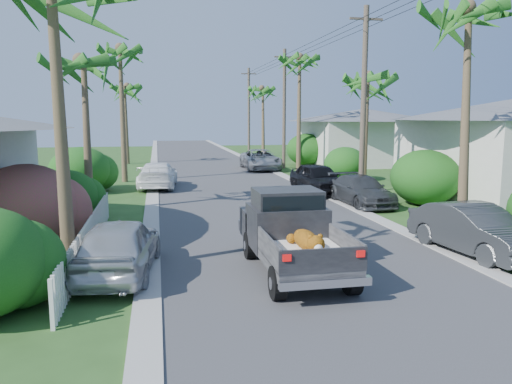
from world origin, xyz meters
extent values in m
plane|color=#294C1C|center=(0.00, 0.00, 0.00)|extent=(120.00, 120.00, 0.00)
cube|color=#38383A|center=(0.00, 25.00, 0.01)|extent=(8.00, 100.00, 0.02)
cube|color=#A5A39E|center=(-4.30, 25.00, 0.03)|extent=(0.60, 100.00, 0.06)
cube|color=#A5A39E|center=(4.30, 25.00, 0.03)|extent=(0.60, 100.00, 0.06)
cylinder|color=black|center=(-1.52, 0.73, 0.38)|extent=(0.28, 0.76, 0.76)
cylinder|color=black|center=(0.18, 0.73, 0.38)|extent=(0.28, 0.76, 0.76)
cylinder|color=black|center=(-1.52, 3.98, 0.38)|extent=(0.28, 0.76, 0.76)
cylinder|color=black|center=(0.18, 3.98, 0.38)|extent=(0.28, 0.76, 0.76)
cube|color=slate|center=(-0.67, 1.38, 0.62)|extent=(1.90, 2.40, 0.24)
cube|color=slate|center=(-1.59, 1.38, 1.00)|extent=(0.06, 2.40, 0.55)
cube|color=slate|center=(0.25, 1.38, 1.00)|extent=(0.06, 2.40, 0.55)
cube|color=black|center=(-0.67, 0.21, 0.98)|extent=(1.92, 0.08, 0.52)
cube|color=silver|center=(-0.67, 0.05, 0.55)|extent=(1.98, 0.18, 0.18)
cube|color=red|center=(-1.47, 0.16, 1.10)|extent=(0.18, 0.05, 0.14)
cube|color=red|center=(0.13, 0.16, 1.10)|extent=(0.18, 0.05, 0.14)
cube|color=black|center=(-0.67, 3.23, 1.05)|extent=(1.94, 1.65, 1.10)
cube|color=black|center=(-0.67, 3.23, 1.78)|extent=(1.70, 1.35, 0.55)
cube|color=black|center=(-0.67, 2.56, 1.75)|extent=(1.60, 0.05, 0.45)
cube|color=black|center=(-0.67, 4.48, 0.90)|extent=(1.94, 1.20, 0.80)
cube|color=white|center=(-0.67, 1.38, 0.82)|extent=(1.70, 2.10, 0.16)
ellipsoid|color=orange|center=(-0.67, 1.48, 1.12)|extent=(0.48, 1.25, 0.43)
sphere|color=orange|center=(-0.67, 0.73, 1.20)|extent=(0.40, 0.40, 0.40)
ellipsoid|color=white|center=(-0.67, 1.48, 1.02)|extent=(0.32, 0.86, 0.18)
imported|color=#2F3234|center=(4.90, 3.15, 0.72)|extent=(2.04, 4.50, 1.43)
imported|color=#34373A|center=(5.00, 11.55, 0.65)|extent=(1.99, 4.52, 1.29)
imported|color=black|center=(4.13, 15.16, 0.77)|extent=(2.20, 4.67, 1.54)
imported|color=#9D9EA3|center=(3.60, 27.25, 0.75)|extent=(2.57, 5.45, 1.51)
imported|color=silver|center=(-5.00, 3.16, 0.73)|extent=(2.19, 4.46, 1.47)
imported|color=white|center=(-4.01, 18.81, 0.72)|extent=(2.42, 5.10, 1.44)
cone|color=brown|center=(-6.20, 3.00, 3.50)|extent=(0.36, 0.71, 7.01)
cone|color=brown|center=(-6.80, 12.00, 3.10)|extent=(0.36, 0.61, 6.21)
cone|color=brown|center=(-6.00, 22.00, 4.00)|extent=(0.36, 0.36, 8.00)
cone|color=brown|center=(-6.50, 34.00, 3.25)|extent=(0.36, 0.75, 6.51)
cone|color=brown|center=(6.30, 6.00, 3.75)|extent=(0.36, 0.73, 7.51)
cone|color=brown|center=(6.60, 15.00, 3.00)|extent=(0.36, 0.54, 6.01)
cone|color=brown|center=(6.20, 26.00, 4.10)|extent=(0.36, 0.36, 8.20)
cone|color=brown|center=(6.50, 40.00, 3.40)|extent=(0.36, 0.63, 6.81)
ellipsoid|color=#BC1A4E|center=(-7.80, 6.00, 1.30)|extent=(3.00, 3.30, 2.60)
ellipsoid|color=#194614|center=(-7.40, 10.00, 1.00)|extent=(2.40, 2.64, 2.00)
ellipsoid|color=#194614|center=(-8.00, 18.00, 1.20)|extent=(3.20, 3.52, 2.40)
ellipsoid|color=#194614|center=(7.80, 11.00, 1.25)|extent=(3.00, 3.30, 2.50)
ellipsoid|color=#194614|center=(7.50, 20.00, 1.05)|extent=(2.60, 2.86, 2.10)
ellipsoid|color=#194614|center=(8.00, 30.00, 1.30)|extent=(3.20, 3.52, 2.60)
cube|color=white|center=(-6.00, 5.50, 0.50)|extent=(0.10, 11.00, 1.00)
cube|color=silver|center=(13.00, 12.00, 1.90)|extent=(8.00, 9.00, 3.80)
cube|color=silver|center=(13.00, 30.00, 1.80)|extent=(9.00, 8.00, 3.60)
cone|color=#595B60|center=(13.00, 30.00, 4.10)|extent=(6.48, 6.48, 1.00)
cylinder|color=brown|center=(5.60, 13.00, 4.50)|extent=(0.26, 0.26, 9.00)
cube|color=brown|center=(5.60, 13.00, 8.40)|extent=(1.60, 0.10, 0.10)
cylinder|color=brown|center=(5.60, 28.00, 4.50)|extent=(0.26, 0.26, 9.00)
cube|color=brown|center=(5.60, 28.00, 8.40)|extent=(1.60, 0.10, 0.10)
cylinder|color=brown|center=(5.60, 43.00, 4.50)|extent=(0.26, 0.26, 9.00)
cube|color=brown|center=(5.60, 43.00, 8.40)|extent=(1.60, 0.10, 0.10)
camera|label=1|loc=(-3.99, -9.38, 3.95)|focal=35.00mm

